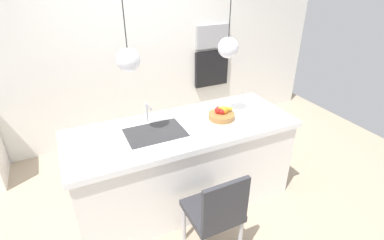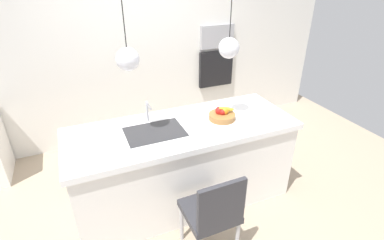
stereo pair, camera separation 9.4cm
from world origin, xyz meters
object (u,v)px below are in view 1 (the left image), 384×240
Objects in this scene: fruit_bowl at (222,114)px; chair_near at (216,211)px; microwave at (212,36)px; oven at (211,68)px.

chair_near is (-0.47, -0.76, -0.47)m from fruit_bowl.
microwave reaches higher than chair_near.
oven reaches higher than fruit_bowl.
fruit_bowl is 1.76m from oven.
microwave is at bearing 62.74° from chair_near.
chair_near is (-1.21, -2.36, -0.90)m from microwave.
microwave is at bearing 65.06° from fruit_bowl.
microwave reaches higher than fruit_bowl.
microwave is 0.50m from oven.
microwave is (0.74, 1.59, 0.43)m from fruit_bowl.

